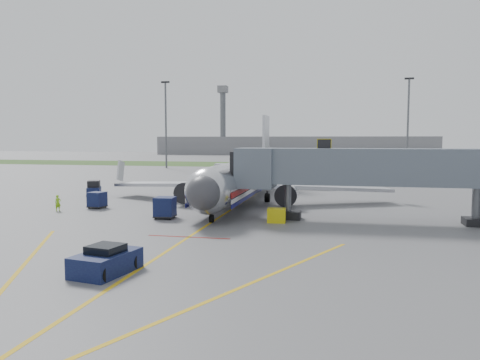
% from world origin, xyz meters
% --- Properties ---
extents(ground, '(400.00, 400.00, 0.00)m').
position_xyz_m(ground, '(0.00, 0.00, 0.00)').
color(ground, '#565659').
rests_on(ground, ground).
extents(grass_strip, '(300.00, 25.00, 0.01)m').
position_xyz_m(grass_strip, '(0.00, 90.00, 0.01)').
color(grass_strip, '#2D4C1E').
rests_on(grass_strip, ground).
extents(apron_markings, '(21.52, 50.00, 0.01)m').
position_xyz_m(apron_markings, '(0.00, -7.40, 0.00)').
color(apron_markings, gold).
rests_on(apron_markings, ground).
extents(airliner, '(32.10, 35.67, 10.25)m').
position_xyz_m(airliner, '(0.00, 15.25, 2.65)').
color(airliner, silver).
rests_on(airliner, ground).
extents(jet_bridge, '(25.30, 4.00, 6.90)m').
position_xyz_m(jet_bridge, '(12.86, 5.00, 4.47)').
color(jet_bridge, slate).
rests_on(jet_bridge, ground).
extents(light_mast_left, '(2.00, 0.44, 20.40)m').
position_xyz_m(light_mast_left, '(-30.00, 70.00, 10.78)').
color(light_mast_left, '#595B60').
rests_on(light_mast_left, ground).
extents(light_mast_right, '(2.00, 0.44, 20.40)m').
position_xyz_m(light_mast_right, '(25.00, 75.00, 10.78)').
color(light_mast_right, '#595B60').
rests_on(light_mast_right, ground).
extents(distant_terminal, '(120.00, 14.00, 8.00)m').
position_xyz_m(distant_terminal, '(-10.00, 170.00, 4.00)').
color(distant_terminal, slate).
rests_on(distant_terminal, ground).
extents(control_tower, '(4.00, 4.00, 30.00)m').
position_xyz_m(control_tower, '(-40.00, 165.00, 17.33)').
color(control_tower, '#595B60').
rests_on(control_tower, ground).
extents(pushback_tug, '(2.75, 3.87, 1.48)m').
position_xyz_m(pushback_tug, '(-1.35, -13.35, 0.62)').
color(pushback_tug, '#0C0E37').
rests_on(pushback_tug, ground).
extents(baggage_tug, '(2.46, 3.15, 1.96)m').
position_xyz_m(baggage_tug, '(-18.34, 15.65, 0.87)').
color(baggage_tug, '#0C0E37').
rests_on(baggage_tug, ground).
extents(baggage_cart_a, '(1.86, 1.86, 1.85)m').
position_xyz_m(baggage_cart_a, '(-4.49, 3.06, 0.94)').
color(baggage_cart_a, '#0C0E37').
rests_on(baggage_cart_a, ground).
extents(baggage_cart_b, '(1.79, 1.79, 1.47)m').
position_xyz_m(baggage_cart_b, '(-4.96, 14.15, 0.75)').
color(baggage_cart_b, '#0C0E37').
rests_on(baggage_cart_b, ground).
extents(baggage_cart_c, '(1.67, 1.67, 1.61)m').
position_xyz_m(baggage_cart_c, '(-13.32, 7.35, 0.82)').
color(baggage_cart_c, '#0C0E37').
rests_on(baggage_cart_c, ground).
extents(belt_loader, '(2.49, 3.97, 1.89)m').
position_xyz_m(belt_loader, '(-2.52, 9.99, 0.47)').
color(belt_loader, '#0C0E37').
rests_on(belt_loader, ground).
extents(ground_power_cart, '(1.54, 1.08, 1.19)m').
position_xyz_m(ground_power_cart, '(5.27, 3.00, 0.58)').
color(ground_power_cart, '#CBBE0B').
rests_on(ground_power_cart, ground).
extents(ramp_worker, '(0.62, 0.68, 1.55)m').
position_xyz_m(ramp_worker, '(-16.02, 4.81, 0.78)').
color(ramp_worker, '#8AD619').
rests_on(ramp_worker, ground).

